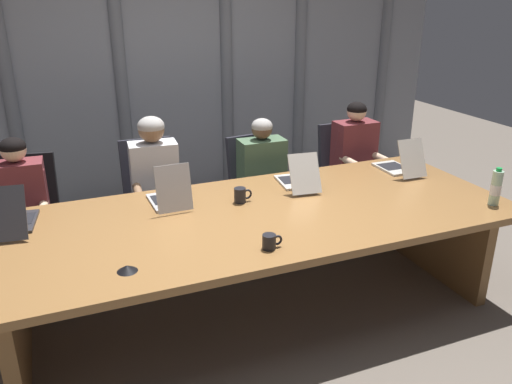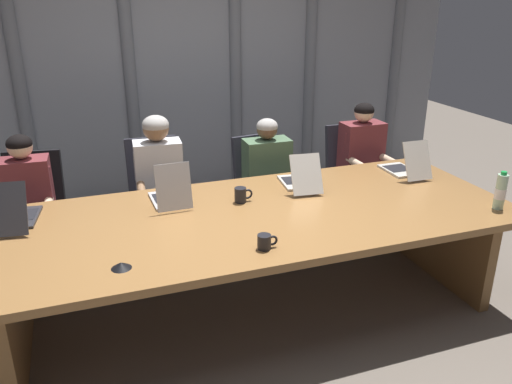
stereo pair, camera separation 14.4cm
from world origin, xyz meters
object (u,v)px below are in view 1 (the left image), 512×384
object	(u,v)px
laptop_left_mid	(170,197)
conference_mic_left_side	(127,268)
laptop_center	(297,179)
person_right_mid	(359,160)
laptop_right_mid	(399,165)
coffee_mug_far	(241,195)
office_chair_left_mid	(154,214)
coffee_mug_near	(270,242)
laptop_left_end	(14,220)
water_bottle_primary	(496,188)
office_chair_center	(259,200)
person_left_mid	(156,183)
office_chair_right_mid	(346,186)
office_chair_left_end	(31,234)
person_left_end	(22,208)
person_center	(266,176)

from	to	relation	value
laptop_left_mid	conference_mic_left_side	bearing A→B (deg)	150.94
laptop_center	person_right_mid	distance (m)	1.08
laptop_right_mid	coffee_mug_far	distance (m)	1.42
office_chair_left_mid	coffee_mug_near	bearing A→B (deg)	14.69
laptop_left_end	laptop_center	world-z (taller)	laptop_left_end
laptop_left_mid	water_bottle_primary	distance (m)	2.23
office_chair_center	person_left_mid	distance (m)	1.01
laptop_right_mid	water_bottle_primary	xyz separation A→B (m)	(0.18, -0.81, 0.06)
office_chair_right_mid	coffee_mug_near	size ratio (longest dim) A/B	7.59
person_left_mid	office_chair_left_end	bearing A→B (deg)	-94.61
office_chair_left_mid	office_chair_center	distance (m)	0.95
laptop_center	office_chair_right_mid	world-z (taller)	laptop_center
laptop_center	person_left_mid	bearing A→B (deg)	65.58
office_chair_center	person_left_end	world-z (taller)	person_left_end
person_left_mid	laptop_left_end	bearing A→B (deg)	-55.27
conference_mic_left_side	person_center	bearing A→B (deg)	44.77
office_chair_left_end	conference_mic_left_side	bearing A→B (deg)	28.82
laptop_right_mid	coffee_mug_near	distance (m)	1.72
person_left_end	person_left_mid	bearing A→B (deg)	93.11
office_chair_left_mid	office_chair_right_mid	world-z (taller)	office_chair_left_mid
laptop_right_mid	office_chair_left_mid	xyz separation A→B (m)	(-1.87, 0.75, -0.43)
laptop_right_mid	person_left_mid	world-z (taller)	person_left_mid
laptop_left_mid	conference_mic_left_side	distance (m)	0.90
laptop_center	office_chair_right_mid	distance (m)	1.23
laptop_left_mid	office_chair_left_mid	bearing A→B (deg)	-2.50
water_bottle_primary	office_chair_right_mid	bearing A→B (deg)	97.14
office_chair_right_mid	person_right_mid	world-z (taller)	person_right_mid
office_chair_left_end	office_chair_right_mid	bearing A→B (deg)	99.67
office_chair_left_mid	person_right_mid	xyz separation A→B (m)	(1.87, -0.16, 0.30)
laptop_left_end	office_chair_center	bearing A→B (deg)	-61.30
laptop_right_mid	office_chair_center	bearing A→B (deg)	52.16
office_chair_left_end	laptop_right_mid	bearing A→B (deg)	84.99
laptop_center	person_right_mid	xyz separation A→B (m)	(0.91, 0.56, -0.13)
person_center	coffee_mug_near	size ratio (longest dim) A/B	9.07
laptop_left_end	office_chair_left_mid	distance (m)	1.31
office_chair_right_mid	office_chair_center	bearing A→B (deg)	-89.60
office_chair_center	person_right_mid	bearing A→B (deg)	72.62
person_left_end	laptop_left_mid	bearing A→B (deg)	61.81
laptop_left_mid	conference_mic_left_side	size ratio (longest dim) A/B	3.65
person_left_mid	person_center	distance (m)	0.94
person_left_mid	office_chair_center	bearing A→B (deg)	103.48
laptop_right_mid	office_chair_center	distance (m)	1.26
office_chair_right_mid	person_center	world-z (taller)	person_center
laptop_left_mid	water_bottle_primary	world-z (taller)	laptop_left_mid
laptop_left_end	coffee_mug_far	size ratio (longest dim) A/B	3.80
person_left_mid	water_bottle_primary	xyz separation A→B (m)	(2.04, -1.40, 0.16)
laptop_right_mid	person_center	size ratio (longest dim) A/B	0.41
laptop_center	laptop_left_end	bearing A→B (deg)	96.94
person_center	laptop_right_mid	bearing A→B (deg)	59.04
office_chair_left_mid	laptop_center	bearing A→B (deg)	54.50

